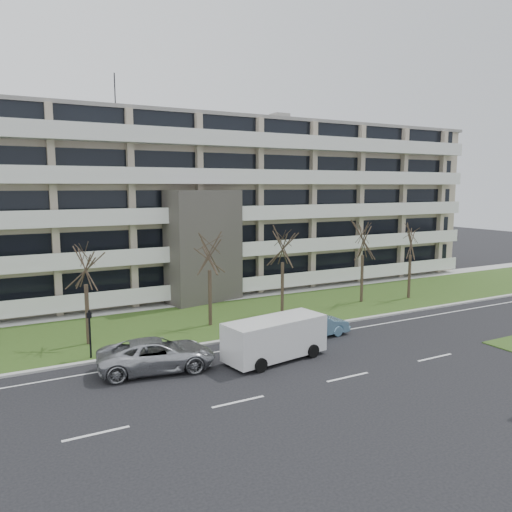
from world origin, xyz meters
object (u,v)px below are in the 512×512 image
silver_pickup (157,355)px  white_van (276,335)px  pedestrian_signal (90,328)px  blue_sedan (315,325)px

silver_pickup → white_van: size_ratio=0.98×
silver_pickup → pedestrian_signal: (-2.67, 3.36, 0.90)m
white_van → blue_sedan: bearing=20.2°
pedestrian_signal → silver_pickup: bearing=-36.7°
silver_pickup → blue_sedan: (10.37, 0.92, -0.08)m
blue_sedan → white_van: white_van is taller
silver_pickup → pedestrian_signal: pedestrian_signal is taller
blue_sedan → pedestrian_signal: 13.30m
blue_sedan → pedestrian_signal: bearing=77.1°
silver_pickup → blue_sedan: 10.41m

